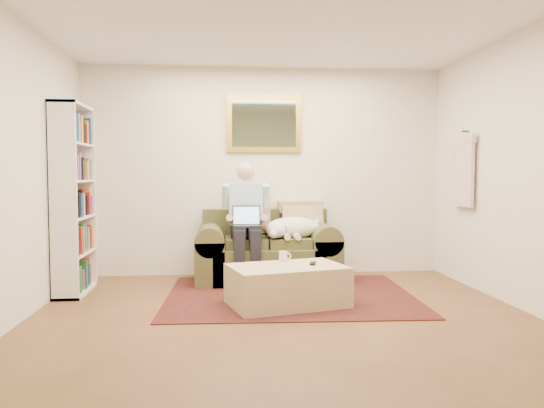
{
  "coord_description": "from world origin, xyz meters",
  "views": [
    {
      "loc": [
        -0.53,
        -4.18,
        1.27
      ],
      "look_at": [
        -0.0,
        1.41,
        0.95
      ],
      "focal_mm": 35.0,
      "sensor_mm": 36.0,
      "label": 1
    }
  ],
  "objects": [
    {
      "name": "seated_man",
      "position": [
        -0.25,
        1.89,
        0.7
      ],
      "size": [
        0.55,
        0.78,
        1.4
      ],
      "primitive_type": null,
      "color": "#8CC1D8",
      "rests_on": "sofa"
    },
    {
      "name": "rug",
      "position": [
        0.17,
        1.24,
        0.01
      ],
      "size": [
        2.61,
        2.12,
        0.01
      ],
      "primitive_type": "cube",
      "rotation": [
        0.0,
        0.0,
        -0.04
      ],
      "color": "black",
      "rests_on": "room_shell"
    },
    {
      "name": "sleeping_dog",
      "position": [
        0.3,
        1.96,
        0.64
      ],
      "size": [
        0.69,
        0.43,
        0.26
      ],
      "primitive_type": null,
      "color": "white",
      "rests_on": "sofa"
    },
    {
      "name": "room_shell",
      "position": [
        0.0,
        0.35,
        1.3
      ],
      "size": [
        4.51,
        5.0,
        2.61
      ],
      "color": "brown",
      "rests_on": "ground"
    },
    {
      "name": "hanging_shirt",
      "position": [
        2.19,
        1.6,
        1.35
      ],
      "size": [
        0.06,
        0.52,
        0.9
      ],
      "primitive_type": null,
      "color": "beige",
      "rests_on": "room_shell"
    },
    {
      "name": "laptop",
      "position": [
        -0.25,
        1.83,
        0.74
      ],
      "size": [
        0.32,
        0.26,
        0.23
      ],
      "color": "black",
      "rests_on": "seated_man"
    },
    {
      "name": "sofa",
      "position": [
        -0.0,
        2.04,
        0.29
      ],
      "size": [
        1.67,
        0.85,
        1.0
      ],
      "color": "brown",
      "rests_on": "room_shell"
    },
    {
      "name": "bookshelf",
      "position": [
        -2.1,
        1.6,
        1.0
      ],
      "size": [
        0.28,
        0.8,
        2.0
      ],
      "primitive_type": null,
      "color": "white",
      "rests_on": "room_shell"
    },
    {
      "name": "wall_mirror",
      "position": [
        -0.0,
        2.47,
        1.9
      ],
      "size": [
        0.94,
        0.04,
        0.72
      ],
      "color": "gold",
      "rests_on": "room_shell"
    },
    {
      "name": "tv_remote",
      "position": [
        0.35,
        0.87,
        0.4
      ],
      "size": [
        0.08,
        0.16,
        0.02
      ],
      "primitive_type": "cube",
      "rotation": [
        0.0,
        0.0,
        -0.24
      ],
      "color": "black",
      "rests_on": "ottoman"
    },
    {
      "name": "ottoman",
      "position": [
        0.09,
        0.81,
        0.2
      ],
      "size": [
        1.21,
        0.94,
        0.39
      ],
      "primitive_type": "cube",
      "rotation": [
        0.0,
        0.0,
        0.26
      ],
      "color": "#CFAF8A",
      "rests_on": "room_shell"
    },
    {
      "name": "coffee_mug",
      "position": [
        0.08,
        1.08,
        0.44
      ],
      "size": [
        0.08,
        0.08,
        0.1
      ],
      "primitive_type": "cylinder",
      "color": "white",
      "rests_on": "ottoman"
    }
  ]
}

